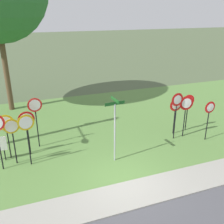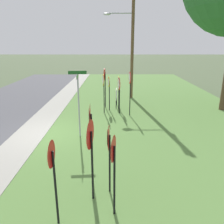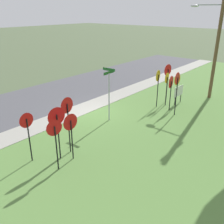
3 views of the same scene
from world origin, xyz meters
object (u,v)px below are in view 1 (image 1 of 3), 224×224
object	(u,v)px
stop_sign_far_center	(27,124)
yield_sign_far_right	(209,112)
yield_sign_far_left	(188,104)
stop_sign_center_tall	(36,112)
yield_sign_near_right	(186,107)
stop_sign_near_right	(12,132)
stop_sign_far_right	(6,127)
stop_sign_near_left	(27,129)
yield_sign_center	(177,105)
street_name_post	(115,125)
yield_sign_near_left	(176,108)

from	to	relation	value
stop_sign_far_center	yield_sign_far_right	distance (m)	9.35
yield_sign_far_left	stop_sign_far_center	bearing A→B (deg)	-171.17
stop_sign_center_tall	yield_sign_near_right	xyz separation A→B (m)	(7.76, -1.62, -0.16)
stop_sign_near_right	yield_sign_near_right	distance (m)	8.92
stop_sign_center_tall	yield_sign_near_right	size ratio (longest dim) A/B	1.12
stop_sign_far_center	stop_sign_far_right	size ratio (longest dim) A/B	1.01
stop_sign_near_left	yield_sign_center	distance (m)	7.65
yield_sign_center	stop_sign_center_tall	bearing A→B (deg)	162.95
yield_sign_near_right	yield_sign_far_left	bearing A→B (deg)	54.23
yield_sign_far_right	street_name_post	bearing A→B (deg)	-177.89
yield_sign_far_right	street_name_post	xyz separation A→B (m)	(-5.45, -0.19, 0.20)
yield_sign_far_right	stop_sign_far_right	bearing A→B (deg)	170.29
yield_sign_far_left	street_name_post	world-z (taller)	street_name_post
stop_sign_near_right	stop_sign_far_center	world-z (taller)	stop_sign_far_center
yield_sign_near_right	street_name_post	size ratio (longest dim) A/B	0.77
stop_sign_near_right	stop_sign_far_right	xyz separation A→B (m)	(-0.26, 0.62, 0.00)
stop_sign_far_center	yield_sign_far_right	world-z (taller)	stop_sign_far_center
stop_sign_center_tall	stop_sign_near_right	bearing A→B (deg)	-136.74
street_name_post	yield_sign_far_right	bearing A→B (deg)	-2.30
stop_sign_far_right	yield_sign_center	xyz separation A→B (m)	(8.53, -1.02, 0.35)
yield_sign_near_right	yield_sign_far_right	size ratio (longest dim) A/B	1.08
yield_sign_near_left	yield_sign_center	distance (m)	0.74
street_name_post	stop_sign_far_center	bearing A→B (deg)	147.97
stop_sign_far_center	stop_sign_center_tall	size ratio (longest dim) A/B	0.85
stop_sign_near_right	stop_sign_near_left	bearing A→B (deg)	-35.18
yield_sign_near_left	yield_sign_near_right	size ratio (longest dim) A/B	0.89
stop_sign_near_left	yield_sign_near_left	xyz separation A→B (m)	(7.96, 0.46, -0.24)
stop_sign_near_left	stop_sign_far_right	size ratio (longest dim) A/B	1.11
stop_sign_near_right	stop_sign_center_tall	bearing A→B (deg)	40.43
stop_sign_near_left	stop_sign_near_right	bearing A→B (deg)	143.07
yield_sign_far_right	stop_sign_center_tall	bearing A→B (deg)	164.70
stop_sign_near_left	stop_sign_far_center	world-z (taller)	stop_sign_near_left
stop_sign_near_left	yield_sign_center	size ratio (longest dim) A/B	0.94
stop_sign_near_left	yield_sign_far_right	xyz separation A→B (m)	(9.22, -0.81, -0.17)
stop_sign_far_center	yield_sign_near_right	xyz separation A→B (m)	(8.25, -0.99, 0.14)
stop_sign_far_center	yield_sign_far_left	bearing A→B (deg)	-10.91
yield_sign_near_right	yield_sign_center	world-z (taller)	yield_sign_center
stop_sign_near_right	yield_sign_near_right	xyz separation A→B (m)	(8.91, -0.35, 0.16)
yield_sign_far_left	street_name_post	bearing A→B (deg)	-151.58
stop_sign_near_right	stop_sign_center_tall	world-z (taller)	stop_sign_center_tall
stop_sign_far_right	yield_sign_center	world-z (taller)	yield_sign_center
yield_sign_near_right	yield_sign_far_left	world-z (taller)	yield_sign_near_right
yield_sign_far_right	yield_sign_near_right	bearing A→B (deg)	139.85
street_name_post	stop_sign_center_tall	bearing A→B (deg)	137.07
yield_sign_far_right	street_name_post	distance (m)	5.46
yield_sign_far_left	yield_sign_center	xyz separation A→B (m)	(-1.25, -0.66, 0.35)
yield_sign_center	stop_sign_near_right	bearing A→B (deg)	173.39
yield_sign_near_left	stop_sign_center_tall	bearing A→B (deg)	174.31
stop_sign_far_center	street_name_post	size ratio (longest dim) A/B	0.73
stop_sign_far_center	yield_sign_near_left	size ratio (longest dim) A/B	1.07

